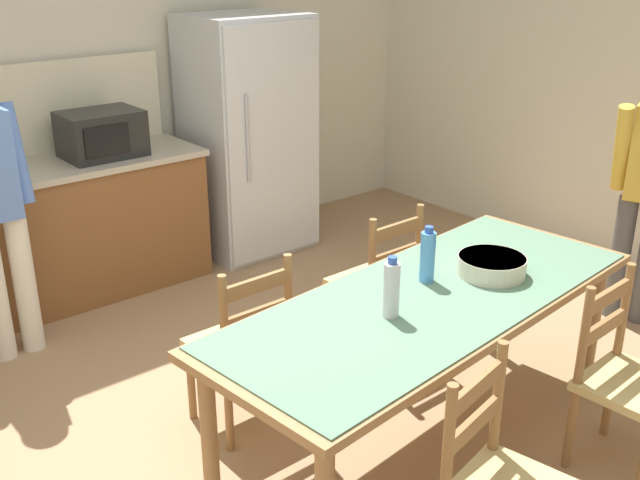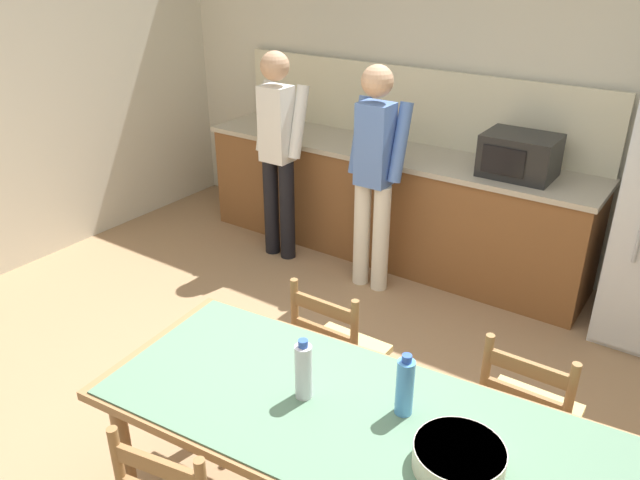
% 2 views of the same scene
% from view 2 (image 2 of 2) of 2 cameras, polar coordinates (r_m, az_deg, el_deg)
% --- Properties ---
extents(ground_plane, '(8.32, 8.32, 0.00)m').
position_cam_2_polar(ground_plane, '(3.50, -0.33, -18.60)').
color(ground_plane, '#9E7A56').
extents(wall_back, '(6.52, 0.12, 2.90)m').
position_cam_2_polar(wall_back, '(5.02, 17.84, 13.15)').
color(wall_back, beige).
rests_on(wall_back, ground).
extents(kitchen_counter, '(3.31, 0.66, 0.93)m').
position_cam_2_polar(kitchen_counter, '(5.23, 6.22, 3.39)').
color(kitchen_counter, brown).
rests_on(kitchen_counter, ground).
extents(counter_splashback, '(3.27, 0.03, 0.60)m').
position_cam_2_polar(counter_splashback, '(5.26, 8.32, 12.13)').
color(counter_splashback, beige).
rests_on(counter_splashback, kitchen_counter).
extents(microwave, '(0.50, 0.39, 0.30)m').
position_cam_2_polar(microwave, '(4.63, 17.78, 7.38)').
color(microwave, black).
rests_on(microwave, kitchen_counter).
extents(dining_table, '(2.28, 1.06, 0.78)m').
position_cam_2_polar(dining_table, '(2.55, 4.12, -17.32)').
color(dining_table, olive).
rests_on(dining_table, ground).
extents(bottle_near_centre, '(0.07, 0.07, 0.27)m').
position_cam_2_polar(bottle_near_centre, '(2.52, -1.52, -11.86)').
color(bottle_near_centre, silver).
rests_on(bottle_near_centre, dining_table).
extents(bottle_off_centre, '(0.07, 0.07, 0.27)m').
position_cam_2_polar(bottle_off_centre, '(2.46, 7.76, -13.12)').
color(bottle_off_centre, '#4C8ED6').
rests_on(bottle_off_centre, dining_table).
extents(serving_bowl, '(0.32, 0.32, 0.09)m').
position_cam_2_polar(serving_bowl, '(2.33, 12.59, -18.77)').
color(serving_bowl, beige).
rests_on(serving_bowl, dining_table).
extents(chair_side_far_right, '(0.42, 0.40, 0.91)m').
position_cam_2_polar(chair_side_far_right, '(3.16, 18.34, -15.21)').
color(chair_side_far_right, olive).
rests_on(chair_side_far_right, ground).
extents(chair_side_far_left, '(0.42, 0.40, 0.91)m').
position_cam_2_polar(chair_side_far_left, '(3.39, 1.59, -10.48)').
color(chair_side_far_left, olive).
rests_on(chair_side_far_left, ground).
extents(person_at_sink, '(0.43, 0.29, 1.70)m').
position_cam_2_polar(person_at_sink, '(5.03, -3.86, 8.51)').
color(person_at_sink, black).
rests_on(person_at_sink, ground).
extents(person_at_counter, '(0.43, 0.29, 1.69)m').
position_cam_2_polar(person_at_counter, '(4.54, 5.01, 6.48)').
color(person_at_counter, silver).
rests_on(person_at_counter, ground).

